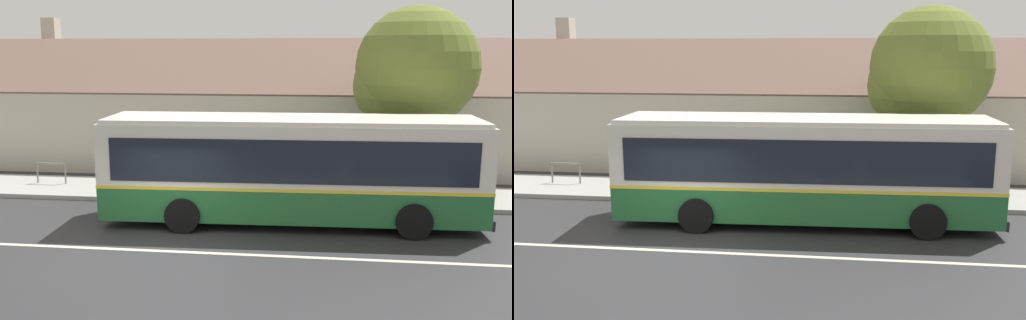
% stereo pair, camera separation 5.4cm
% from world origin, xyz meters
% --- Properties ---
extents(ground_plane, '(300.00, 300.00, 0.00)m').
position_xyz_m(ground_plane, '(0.00, 0.00, 0.00)').
color(ground_plane, '#2D2D30').
extents(sidewalk_far, '(60.00, 3.00, 0.15)m').
position_xyz_m(sidewalk_far, '(0.00, 6.00, 0.07)').
color(sidewalk_far, '#9E9E99').
rests_on(sidewalk_far, ground).
extents(lane_divider_stripe, '(60.00, 0.16, 0.01)m').
position_xyz_m(lane_divider_stripe, '(0.00, 0.00, 0.00)').
color(lane_divider_stripe, beige).
rests_on(lane_divider_stripe, ground).
extents(community_building, '(28.26, 9.26, 6.62)m').
position_xyz_m(community_building, '(-2.06, 13.25, 1.79)').
color(community_building, beige).
rests_on(community_building, ground).
extents(transit_bus, '(11.14, 3.02, 3.17)m').
position_xyz_m(transit_bus, '(3.10, 2.90, 1.70)').
color(transit_bus, '#236633').
rests_on(transit_bus, ground).
extents(bench_by_building, '(1.63, 0.51, 0.94)m').
position_xyz_m(bench_by_building, '(-2.24, 5.93, 0.57)').
color(bench_by_building, brown).
rests_on(bench_by_building, sidewalk_far).
extents(bench_down_street, '(1.67, 0.51, 0.94)m').
position_xyz_m(bench_down_street, '(1.72, 5.39, 0.57)').
color(bench_down_street, brown).
rests_on(bench_down_street, sidewalk_far).
extents(street_tree_primary, '(4.27, 4.21, 6.60)m').
position_xyz_m(street_tree_primary, '(6.99, 6.93, 4.30)').
color(street_tree_primary, '#4C3828').
rests_on(street_tree_primary, ground).
extents(bus_stop_sign, '(0.36, 0.07, 2.40)m').
position_xyz_m(bus_stop_sign, '(9.07, 4.99, 1.64)').
color(bus_stop_sign, gray).
rests_on(bus_stop_sign, sidewalk_far).
extents(bike_rack, '(1.16, 0.06, 0.78)m').
position_xyz_m(bike_rack, '(-6.11, 6.23, 0.68)').
color(bike_rack, slate).
rests_on(bike_rack, sidewalk_far).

